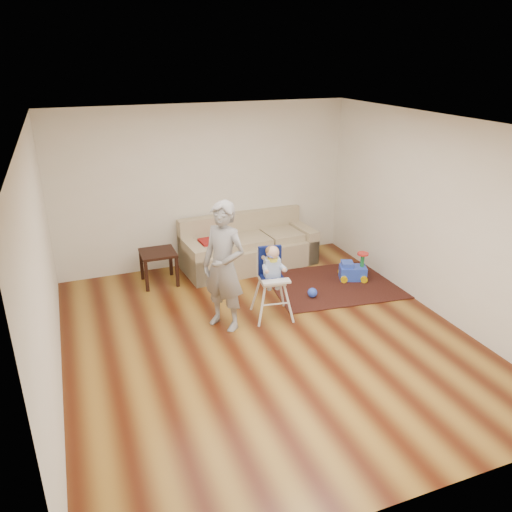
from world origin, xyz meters
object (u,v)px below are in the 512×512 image
object	(u,v)px
toy_ball	(312,293)
high_chair	(272,283)
sofa	(249,242)
adult	(224,267)
ride_on_toy	(353,266)
side_table	(159,267)

from	to	relation	value
toy_ball	high_chair	bearing A→B (deg)	-160.00
sofa	adult	xyz separation A→B (m)	(-1.01, -1.79, 0.43)
ride_on_toy	sofa	bearing A→B (deg)	161.59
side_table	adult	world-z (taller)	adult
sofa	toy_ball	bearing A→B (deg)	-77.31
side_table	adult	bearing A→B (deg)	-71.37
side_table	high_chair	world-z (taller)	high_chair
ride_on_toy	adult	bearing A→B (deg)	-143.30
side_table	toy_ball	world-z (taller)	side_table
high_chair	adult	size ratio (longest dim) A/B	0.61
ride_on_toy	adult	distance (m)	2.54
high_chair	adult	distance (m)	0.78
ride_on_toy	high_chair	world-z (taller)	high_chair
high_chair	toy_ball	bearing A→B (deg)	28.11
sofa	high_chair	size ratio (longest dim) A/B	2.18
toy_ball	adult	size ratio (longest dim) A/B	0.09
toy_ball	high_chair	xyz separation A→B (m)	(-0.78, -0.28, 0.42)
sofa	high_chair	xyz separation A→B (m)	(-0.32, -1.77, 0.07)
sofa	toy_ball	size ratio (longest dim) A/B	15.64
toy_ball	sofa	bearing A→B (deg)	107.21
side_table	sofa	bearing A→B (deg)	4.41
high_chair	adult	world-z (taller)	adult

